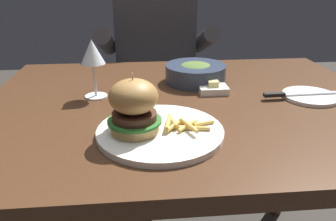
# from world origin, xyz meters

# --- Properties ---
(dining_table) EXTENTS (1.12, 0.85, 0.74)m
(dining_table) POSITION_xyz_m (0.00, 0.00, 0.64)
(dining_table) COLOR #472B19
(dining_table) RESTS_ON ground
(main_plate) EXTENTS (0.28, 0.28, 0.01)m
(main_plate) POSITION_xyz_m (-0.09, -0.20, 0.75)
(main_plate) COLOR white
(main_plate) RESTS_ON dining_table
(burger_sandwich) EXTENTS (0.12, 0.12, 0.13)m
(burger_sandwich) POSITION_xyz_m (-0.14, -0.21, 0.81)
(burger_sandwich) COLOR tan
(burger_sandwich) RESTS_ON main_plate
(fries_pile) EXTENTS (0.12, 0.09, 0.02)m
(fries_pile) POSITION_xyz_m (-0.04, -0.20, 0.76)
(fries_pile) COLOR #E0B251
(fries_pile) RESTS_ON main_plate
(wine_glass) EXTENTS (0.07, 0.07, 0.16)m
(wine_glass) POSITION_xyz_m (-0.25, 0.05, 0.86)
(wine_glass) COLOR silver
(wine_glass) RESTS_ON dining_table
(bread_plate) EXTENTS (0.15, 0.15, 0.01)m
(bread_plate) POSITION_xyz_m (0.35, -0.02, 0.74)
(bread_plate) COLOR white
(bread_plate) RESTS_ON dining_table
(table_knife) EXTENTS (0.22, 0.02, 0.01)m
(table_knife) POSITION_xyz_m (0.30, -0.02, 0.75)
(table_knife) COLOR silver
(table_knife) RESTS_ON bread_plate
(butter_dish) EXTENTS (0.08, 0.06, 0.04)m
(butter_dish) POSITION_xyz_m (0.09, 0.05, 0.75)
(butter_dish) COLOR white
(butter_dish) RESTS_ON dining_table
(soup_bowl) EXTENTS (0.19, 0.19, 0.06)m
(soup_bowl) POSITION_xyz_m (0.05, 0.16, 0.77)
(soup_bowl) COLOR #2D384C
(soup_bowl) RESTS_ON dining_table
(diner_person) EXTENTS (0.51, 0.36, 1.18)m
(diner_person) POSITION_xyz_m (-0.05, 0.70, 0.56)
(diner_person) COLOR #282833
(diner_person) RESTS_ON ground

